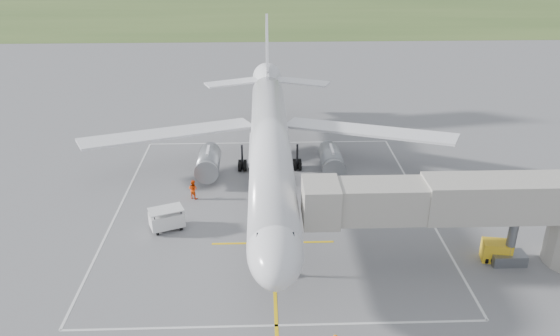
{
  "coord_description": "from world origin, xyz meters",
  "views": [
    {
      "loc": [
        -0.73,
        -48.09,
        24.22
      ],
      "look_at": [
        0.79,
        -4.0,
        4.0
      ],
      "focal_mm": 35.0,
      "sensor_mm": 36.0,
      "label": 1
    }
  ],
  "objects_px": {
    "ramp_worker_wing": "(193,189)",
    "airliner": "(270,144)",
    "baggage_cart": "(167,219)",
    "gpu_unit": "(496,251)",
    "jet_bridge": "(487,210)"
  },
  "relations": [
    {
      "from": "ramp_worker_wing",
      "to": "airliner",
      "type": "bearing_deg",
      "value": -132.8
    },
    {
      "from": "airliner",
      "to": "baggage_cart",
      "type": "height_order",
      "value": "airliner"
    },
    {
      "from": "gpu_unit",
      "to": "ramp_worker_wing",
      "type": "distance_m",
      "value": 27.01
    },
    {
      "from": "gpu_unit",
      "to": "baggage_cart",
      "type": "height_order",
      "value": "baggage_cart"
    },
    {
      "from": "airliner",
      "to": "ramp_worker_wing",
      "type": "xyz_separation_m",
      "value": [
        -7.36,
        -2.63,
        -3.45
      ]
    },
    {
      "from": "airliner",
      "to": "ramp_worker_wing",
      "type": "relative_size",
      "value": 24.75
    },
    {
      "from": "jet_bridge",
      "to": "gpu_unit",
      "type": "distance_m",
      "value": 4.26
    },
    {
      "from": "airliner",
      "to": "jet_bridge",
      "type": "distance_m",
      "value": 21.22
    },
    {
      "from": "airliner",
      "to": "jet_bridge",
      "type": "height_order",
      "value": "airliner"
    },
    {
      "from": "jet_bridge",
      "to": "ramp_worker_wing",
      "type": "relative_size",
      "value": 12.39
    },
    {
      "from": "baggage_cart",
      "to": "jet_bridge",
      "type": "bearing_deg",
      "value": -35.7
    },
    {
      "from": "gpu_unit",
      "to": "baggage_cart",
      "type": "bearing_deg",
      "value": 178.38
    },
    {
      "from": "baggage_cart",
      "to": "ramp_worker_wing",
      "type": "bearing_deg",
      "value": 52.04
    },
    {
      "from": "baggage_cart",
      "to": "airliner",
      "type": "bearing_deg",
      "value": 20.57
    },
    {
      "from": "jet_bridge",
      "to": "baggage_cart",
      "type": "distance_m",
      "value": 25.68
    }
  ]
}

